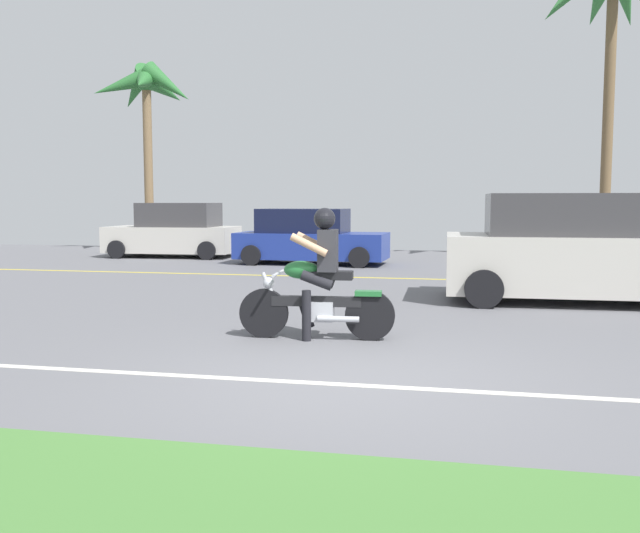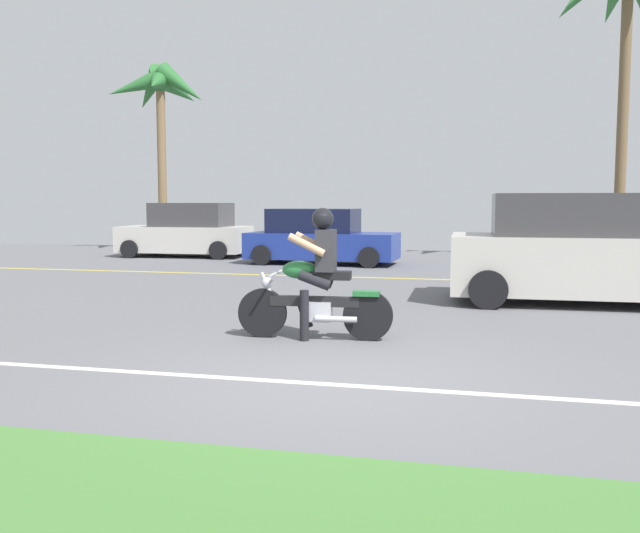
% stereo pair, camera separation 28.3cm
% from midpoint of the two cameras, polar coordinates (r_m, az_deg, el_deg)
% --- Properties ---
extents(ground, '(56.00, 30.00, 0.04)m').
position_cam_midpoint_polar(ground, '(9.84, 4.22, -4.98)').
color(ground, slate).
extents(lane_line_near, '(50.40, 0.12, 0.01)m').
position_cam_midpoint_polar(lane_line_near, '(6.69, 0.50, -9.75)').
color(lane_line_near, silver).
rests_on(lane_line_near, ground).
extents(lane_line_far, '(50.40, 0.12, 0.01)m').
position_cam_midpoint_polar(lane_line_far, '(15.70, 7.08, -1.00)').
color(lane_line_far, yellow).
rests_on(lane_line_far, ground).
extents(motorcyclist, '(2.00, 0.65, 1.68)m').
position_cam_midpoint_polar(motorcyclist, '(8.73, -1.12, -1.46)').
color(motorcyclist, black).
rests_on(motorcyclist, ground).
extents(suv_nearby, '(4.58, 2.28, 1.89)m').
position_cam_midpoint_polar(suv_nearby, '(12.66, 19.92, 1.33)').
color(suv_nearby, beige).
rests_on(suv_nearby, ground).
extents(parked_car_0, '(4.07, 2.15, 1.70)m').
position_cam_midpoint_polar(parked_car_0, '(22.17, -12.34, 2.82)').
color(parked_car_0, beige).
rests_on(parked_car_0, ground).
extents(parked_car_1, '(4.23, 1.96, 1.54)m').
position_cam_midpoint_polar(parked_car_1, '(19.22, -1.32, 2.36)').
color(parked_car_1, navy).
rests_on(parked_car_1, ground).
extents(palm_tree_1, '(3.63, 3.70, 6.48)m').
position_cam_midpoint_polar(palm_tree_1, '(24.89, -14.54, 13.71)').
color(palm_tree_1, brown).
rests_on(palm_tree_1, ground).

